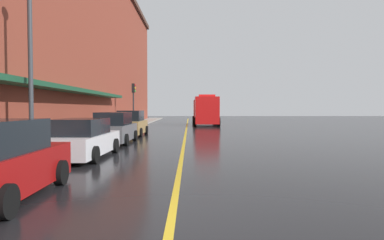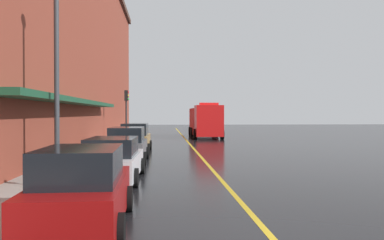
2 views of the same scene
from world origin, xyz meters
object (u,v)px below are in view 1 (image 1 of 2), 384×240
Objects in this scene: traffic_light_near at (134,97)px; street_lamp_left at (30,47)px; parked_car_2 at (114,129)px; parked_car_3 at (131,124)px; parking_meter_1 at (18,136)px; fire_truck at (205,111)px; parked_car_1 at (82,139)px.

street_lamp_left is at bearing -91.86° from traffic_light_near.
parked_car_2 is 14.90m from traffic_light_near.
parked_car_3 is 9.71m from traffic_light_near.
traffic_light_near is at bearing 5.85° from parked_car_2.
parked_car_2 is at bearing 79.98° from parking_meter_1.
fire_truck is (6.04, 14.93, 0.80)m from parked_car_3.
parking_meter_1 is at bearing 170.59° from parked_car_2.
fire_truck reaches higher than parked_car_3.
parked_car_3 reaches higher than parking_meter_1.
parked_car_1 is 5.66m from parked_car_2.
traffic_light_near is (0.66, 20.38, -1.24)m from street_lamp_left.
street_lamp_left is (-2.05, -11.05, 3.55)m from parked_car_3.
parking_meter_1 is (-1.45, -13.28, 0.21)m from parked_car_3.
parked_car_2 is 1.04× the size of parked_car_3.
street_lamp_left is (-2.01, -5.72, 3.58)m from parked_car_2.
parking_meter_1 is (-7.49, -28.22, -0.59)m from fire_truck.
fire_truck is at bearing -20.86° from parked_car_3.
fire_truck is at bearing 37.05° from traffic_light_near.
parking_meter_1 is at bearing 174.91° from parked_car_3.
parked_car_2 is 7.04m from street_lamp_left.
parked_car_3 is 11.79m from street_lamp_left.
parking_meter_1 is 4.06m from street_lamp_left.
street_lamp_left is at bearing 105.02° from parking_meter_1.
parked_car_1 is at bearing 58.88° from parking_meter_1.
fire_truck is 1.94× the size of traffic_light_near.
traffic_light_near reaches higher than fire_truck.
parked_car_2 is 1.05× the size of traffic_light_near.
street_lamp_left reaches higher than traffic_light_near.
fire_truck is at bearing 72.71° from street_lamp_left.
parked_car_2 is at bearing -17.46° from fire_truck.
fire_truck reaches higher than parked_car_2.
traffic_light_near is (0.06, 22.61, 2.10)m from parking_meter_1.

